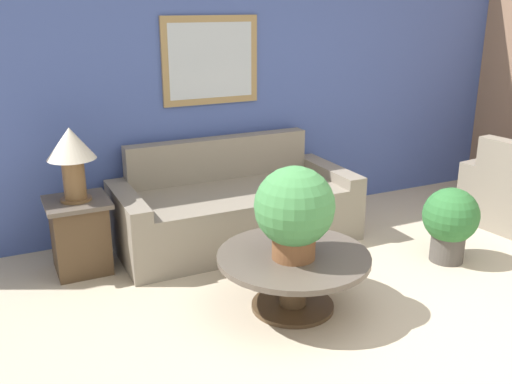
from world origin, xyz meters
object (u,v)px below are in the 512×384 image
at_px(table_lamp, 71,152).
at_px(potted_plant_on_table, 294,210).
at_px(potted_plant_floor, 450,220).
at_px(side_table, 80,235).
at_px(coffee_table, 293,269).
at_px(couch_main, 235,209).

distance_m(table_lamp, potted_plant_on_table, 1.82).
bearing_deg(potted_plant_floor, side_table, 157.71).
bearing_deg(side_table, coffee_table, -45.52).
bearing_deg(coffee_table, couch_main, 84.67).
xyz_separation_m(coffee_table, table_lamp, (-1.26, 1.28, 0.69)).
xyz_separation_m(table_lamp, potted_plant_on_table, (1.23, -1.33, -0.23)).
bearing_deg(table_lamp, potted_plant_floor, -22.29).
bearing_deg(table_lamp, potted_plant_on_table, -47.15).
distance_m(potted_plant_on_table, potted_plant_floor, 1.66).
xyz_separation_m(couch_main, potted_plant_on_table, (-0.15, -1.36, 0.47)).
xyz_separation_m(coffee_table, side_table, (-1.26, 1.28, 0.00)).
bearing_deg(potted_plant_floor, coffee_table, -175.51).
bearing_deg(couch_main, coffee_table, -95.33).
xyz_separation_m(couch_main, table_lamp, (-1.38, -0.04, 0.70)).
bearing_deg(side_table, table_lamp, 63.43).
distance_m(side_table, table_lamp, 0.69).
distance_m(coffee_table, table_lamp, 1.93).
relative_size(potted_plant_on_table, potted_plant_floor, 1.01).
bearing_deg(couch_main, table_lamp, -178.50).
bearing_deg(potted_plant_on_table, couch_main, 83.66).
relative_size(coffee_table, potted_plant_floor, 1.68).
height_order(side_table, potted_plant_floor, potted_plant_floor).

